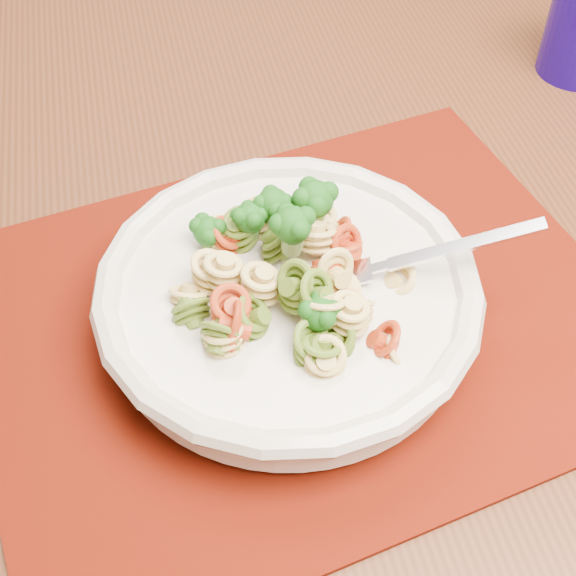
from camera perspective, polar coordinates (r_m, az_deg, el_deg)
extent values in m
cube|color=#4E2816|center=(0.71, 5.05, 5.07)|extent=(1.39, 0.91, 0.04)
cube|color=#500E03|center=(0.60, 0.99, -2.17)|extent=(0.54, 0.46, 0.00)
cylinder|color=beige|center=(0.59, 0.00, -2.24)|extent=(0.12, 0.12, 0.01)
cylinder|color=beige|center=(0.58, 0.00, -0.97)|extent=(0.26, 0.26, 0.03)
torus|color=beige|center=(0.57, 0.00, 0.09)|extent=(0.28, 0.28, 0.02)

